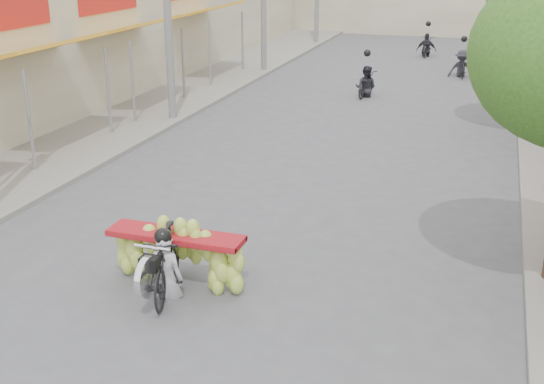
# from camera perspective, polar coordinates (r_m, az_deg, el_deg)

# --- Properties ---
(ground) EXTENTS (120.00, 120.00, 0.00)m
(ground) POSITION_cam_1_polar(r_m,az_deg,el_deg) (9.80, -10.54, -13.39)
(ground) COLOR #4F5054
(ground) RESTS_ON ground
(sidewalk_left) EXTENTS (4.00, 60.00, 0.12)m
(sidewalk_left) POSITION_cam_1_polar(r_m,az_deg,el_deg) (25.29, -8.59, 7.93)
(sidewalk_left) COLOR gray
(sidewalk_left) RESTS_ON ground
(shophouse_row_left) EXTENTS (9.77, 40.00, 6.00)m
(shophouse_row_left) POSITION_cam_1_polar(r_m,az_deg,el_deg) (26.62, -19.90, 14.01)
(shophouse_row_left) COLOR #C0B698
(shophouse_row_left) RESTS_ON ground
(banana_motorbike) EXTENTS (2.28, 1.99, 1.96)m
(banana_motorbike) POSITION_cam_1_polar(r_m,az_deg,el_deg) (11.09, -8.54, -5.06)
(banana_motorbike) COLOR black
(banana_motorbike) RESTS_ON ground
(bg_motorbike_a) EXTENTS (0.84, 1.61, 1.95)m
(bg_motorbike_a) POSITION_cam_1_polar(r_m,az_deg,el_deg) (25.36, 7.88, 9.59)
(bg_motorbike_a) COLOR black
(bg_motorbike_a) RESTS_ON ground
(bg_motorbike_b) EXTENTS (1.13, 1.69, 1.95)m
(bg_motorbike_b) POSITION_cam_1_polar(r_m,az_deg,el_deg) (29.86, 15.65, 10.85)
(bg_motorbike_b) COLOR black
(bg_motorbike_b) RESTS_ON ground
(bg_motorbike_c) EXTENTS (0.98, 1.65, 1.95)m
(bg_motorbike_c) POSITION_cam_1_polar(r_m,az_deg,el_deg) (35.01, 12.85, 12.28)
(bg_motorbike_c) COLOR black
(bg_motorbike_c) RESTS_ON ground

